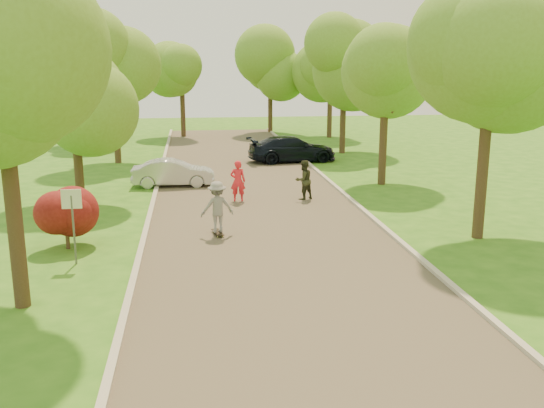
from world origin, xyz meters
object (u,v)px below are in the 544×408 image
dark_sedan (292,149)px  longboard (218,232)px  street_sign (72,211)px  skateboarder (217,207)px  person_olive (304,180)px  silver_sedan (173,173)px  person_striped (238,181)px

dark_sedan → longboard: size_ratio=5.57×
longboard → street_sign: bearing=18.9°
longboard → skateboarder: bearing=92.9°
person_olive → silver_sedan: bearing=-60.1°
dark_sedan → person_olive: size_ratio=3.05×
silver_sedan → longboard: silver_sedan is taller
skateboarder → person_olive: skateboarder is taller
person_olive → skateboarder: bearing=25.1°
silver_sedan → skateboarder: bearing=-167.6°
person_striped → person_olive: person_striped is taller
person_striped → skateboarder: bearing=85.4°
street_sign → silver_sedan: 11.17m
dark_sedan → longboard: 15.47m
longboard → person_striped: size_ratio=0.53×
longboard → person_olive: bearing=-139.0°
person_olive → longboard: bearing=25.1°
street_sign → silver_sedan: street_sign is taller
longboard → person_striped: (1.07, 4.90, 0.76)m
skateboarder → person_striped: bearing=-113.4°
skateboarder → longboard: bearing=-87.1°
person_striped → dark_sedan: bearing=-104.0°
person_striped → silver_sedan: bearing=-44.9°
dark_sedan → skateboarder: 15.46m
dark_sedan → person_striped: person_striped is taller
skateboarder → person_olive: (3.81, 4.89, -0.14)m
person_striped → person_olive: bearing=-172.5°
dark_sedan → person_olive: person_olive is taller
silver_sedan → person_striped: person_striped is taller
person_striped → street_sign: bearing=62.2°
dark_sedan → skateboarder: size_ratio=2.95×
skateboarder → person_olive: bearing=-139.0°
person_olive → dark_sedan: bearing=-123.6°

